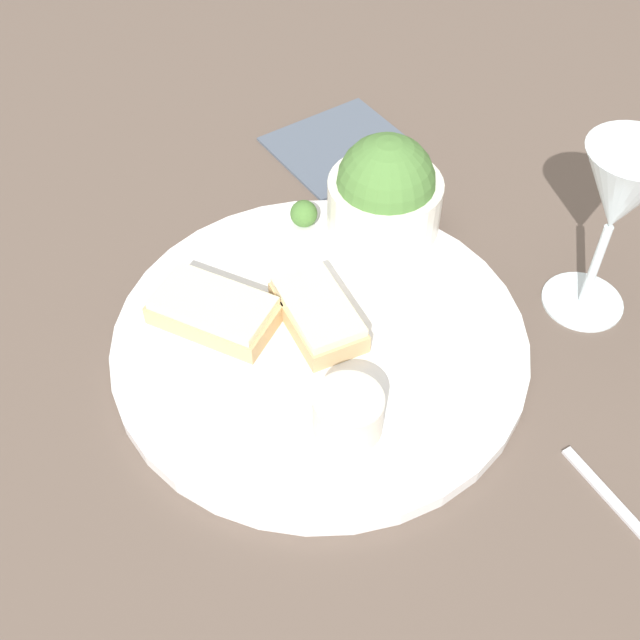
# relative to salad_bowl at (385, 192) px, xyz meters

# --- Properties ---
(ground_plane) EXTENTS (4.00, 4.00, 0.00)m
(ground_plane) POSITION_rel_salad_bowl_xyz_m (-0.09, 0.12, -0.05)
(ground_plane) COLOR brown
(dinner_plate) EXTENTS (0.35, 0.35, 0.01)m
(dinner_plate) POSITION_rel_salad_bowl_xyz_m (-0.09, 0.12, -0.05)
(dinner_plate) COLOR white
(dinner_plate) RESTS_ON ground_plane
(salad_bowl) EXTENTS (0.11, 0.11, 0.10)m
(salad_bowl) POSITION_rel_salad_bowl_xyz_m (0.00, 0.00, 0.00)
(salad_bowl) COLOR silver
(salad_bowl) RESTS_ON dinner_plate
(sauce_ramekin) EXTENTS (0.05, 0.05, 0.04)m
(sauce_ramekin) POSITION_rel_salad_bowl_xyz_m (-0.18, 0.15, -0.02)
(sauce_ramekin) COLOR beige
(sauce_ramekin) RESTS_ON dinner_plate
(cheese_toast_near) EXTENTS (0.12, 0.10, 0.03)m
(cheese_toast_near) POSITION_rel_salad_bowl_xyz_m (-0.03, 0.19, -0.03)
(cheese_toast_near) COLOR tan
(cheese_toast_near) RESTS_ON dinner_plate
(cheese_toast_far) EXTENTS (0.10, 0.06, 0.03)m
(cheese_toast_far) POSITION_rel_salad_bowl_xyz_m (-0.08, 0.12, -0.03)
(cheese_toast_far) COLOR tan
(cheese_toast_far) RESTS_ON dinner_plate
(wine_glass) EXTENTS (0.08, 0.08, 0.17)m
(wine_glass) POSITION_rel_salad_bowl_xyz_m (-0.16, -0.11, 0.07)
(wine_glass) COLOR silver
(wine_glass) RESTS_ON ground_plane
(garnish) EXTENTS (0.03, 0.03, 0.03)m
(garnish) POSITION_rel_salad_bowl_xyz_m (0.04, 0.06, -0.03)
(garnish) COLOR #477533
(garnish) RESTS_ON dinner_plate
(napkin) EXTENTS (0.13, 0.14, 0.01)m
(napkin) POSITION_rel_salad_bowl_xyz_m (0.14, -0.04, -0.05)
(napkin) COLOR #4C5666
(napkin) RESTS_ON ground_plane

